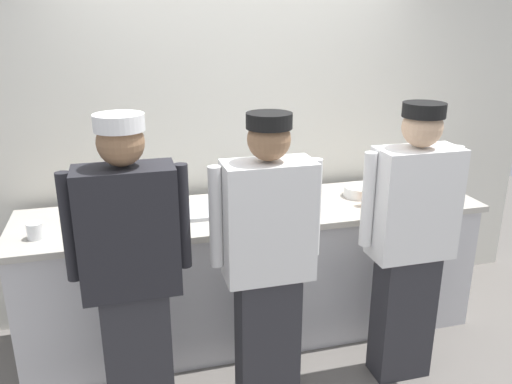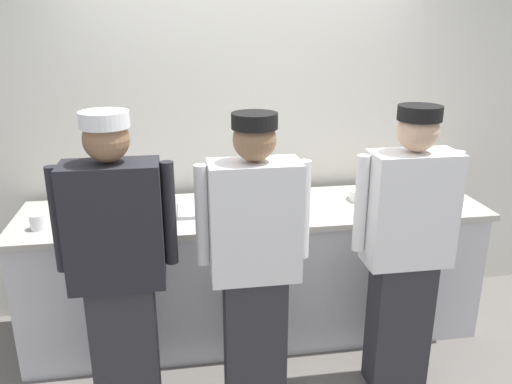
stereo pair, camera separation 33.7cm
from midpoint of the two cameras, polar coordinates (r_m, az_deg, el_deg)
The scene contains 18 objects.
ground_plane at distance 3.56m, azimuth -1.31°, elevation -18.32°, with size 9.00×9.00×0.00m, color slate.
wall_back at distance 3.80m, azimuth -4.76°, elevation 7.33°, with size 4.86×0.10×2.80m.
prep_counter at distance 3.64m, azimuth -2.88°, elevation -8.72°, with size 3.10×0.76×0.93m.
chef_near_left at distance 2.75m, azimuth -17.04°, elevation -8.53°, with size 0.62×0.24×1.73m.
chef_center at distance 2.80m, azimuth -2.15°, elevation -7.50°, with size 0.61×0.24×1.70m.
chef_far_right at distance 3.11m, azimuth 13.72°, elevation -5.15°, with size 0.62×0.24×1.71m.
plate_stack_front at distance 3.40m, azimuth -18.86°, elevation -2.48°, with size 0.22×0.22×0.08m.
plate_stack_rear at distance 3.72m, azimuth 8.79°, elevation 0.04°, with size 0.22×0.22×0.07m.
mixing_bowl_steel at distance 3.55m, azimuth 0.18°, elevation -0.13°, with size 0.35×0.35×0.13m, color #B7BABF.
sheet_tray at distance 3.42m, azimuth -7.10°, elevation -2.00°, with size 0.52×0.32×0.02m, color #B7BABF.
squeeze_bottle_primary at distance 3.53m, azimuth 11.47°, elevation -0.08°, with size 0.06×0.06×0.21m.
squeeze_bottle_secondary at distance 3.45m, azimuth -22.01°, elevation -1.47°, with size 0.06×0.06×0.21m.
squeeze_bottle_spare at distance 3.51m, azimuth 9.62°, elevation 0.02°, with size 0.06×0.06×0.21m.
ramekin_orange_sauce at distance 3.94m, azimuth 12.60°, elevation 0.75°, with size 0.08×0.08×0.05m.
ramekin_red_sauce at distance 3.67m, azimuth 11.63°, elevation -0.60°, with size 0.10×0.10×0.04m.
ramekin_yellow_sauce at distance 3.40m, azimuth -13.59°, elevation -2.23°, with size 0.11×0.11×0.05m.
deli_cup at distance 3.30m, azimuth -25.94°, elevation -3.93°, with size 0.09×0.09×0.09m, color white.
chefs_knife at distance 3.83m, azimuth 15.03°, elevation -0.28°, with size 0.27×0.03×0.02m.
Camera 1 is at (-0.83, -2.73, 2.15)m, focal length 36.28 mm.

